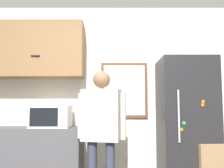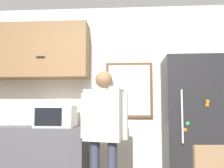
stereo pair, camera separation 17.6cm
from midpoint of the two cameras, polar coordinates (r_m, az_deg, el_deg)
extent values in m
cube|color=silver|center=(3.79, -0.27, -2.46)|extent=(6.00, 0.06, 2.70)
cube|color=#4C4C51|center=(3.83, -19.90, -15.81)|extent=(1.97, 0.58, 0.89)
cube|color=olive|center=(3.95, -18.54, 7.01)|extent=(1.97, 0.37, 0.80)
cube|color=black|center=(3.63, -14.71, 6.06)|extent=(0.12, 0.01, 0.01)
cube|color=white|center=(3.54, -11.24, -7.23)|extent=(0.52, 0.41, 0.30)
cube|color=black|center=(3.35, -12.95, -7.30)|extent=(0.36, 0.01, 0.23)
cube|color=#B2B2B2|center=(3.29, -8.50, -7.42)|extent=(0.07, 0.01, 0.24)
cube|color=beige|center=(3.05, -0.25, -7.10)|extent=(0.50, 0.33, 0.62)
sphere|color=#8C6647|center=(3.07, -0.25, 1.02)|extent=(0.21, 0.21, 0.21)
cylinder|color=beige|center=(3.15, -4.95, -7.16)|extent=(0.07, 0.07, 0.56)
cylinder|color=beige|center=(2.98, 4.73, -7.27)|extent=(0.07, 0.07, 0.56)
cube|color=#232326|center=(3.53, 19.16, -9.12)|extent=(0.71, 0.67, 1.82)
cylinder|color=silver|center=(3.13, 17.34, -7.02)|extent=(0.02, 0.02, 0.64)
cube|color=orange|center=(3.22, 22.41, -4.41)|extent=(0.04, 0.01, 0.04)
cube|color=orange|center=(3.16, 17.96, -9.93)|extent=(0.04, 0.01, 0.04)
cube|color=green|center=(3.16, 18.47, -8.52)|extent=(0.04, 0.01, 0.04)
cube|color=orange|center=(3.23, 22.51, -3.66)|extent=(0.04, 0.01, 0.04)
cube|color=brown|center=(3.74, 5.30, -1.42)|extent=(0.70, 0.04, 0.83)
cube|color=silver|center=(3.72, 5.31, -1.40)|extent=(0.62, 0.01, 0.75)
camera|label=1|loc=(0.09, -88.21, -0.17)|focal=40.00mm
camera|label=2|loc=(0.09, 91.79, 0.17)|focal=40.00mm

